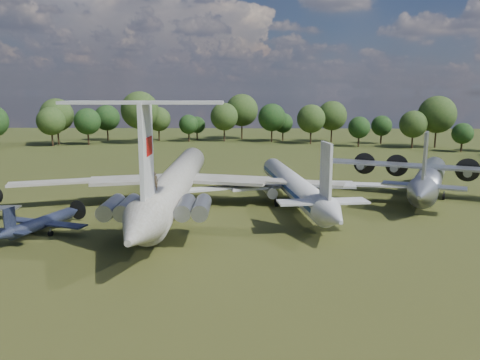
# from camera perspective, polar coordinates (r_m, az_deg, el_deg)

# --- Properties ---
(ground) EXTENTS (300.00, 300.00, 0.00)m
(ground) POSITION_cam_1_polar(r_m,az_deg,el_deg) (64.13, -5.35, -3.63)
(ground) COLOR #284115
(ground) RESTS_ON ground
(il62_airliner) EXTENTS (47.57, 61.00, 5.86)m
(il62_airliner) POSITION_cam_1_polar(r_m,az_deg,el_deg) (65.05, -7.68, -0.83)
(il62_airliner) COLOR #BBBBB6
(il62_airliner) RESTS_ON ground
(tu104_jet) EXTENTS (39.13, 48.54, 4.43)m
(tu104_jet) POSITION_cam_1_polar(r_m,az_deg,el_deg) (66.88, 6.50, -1.12)
(tu104_jet) COLOR silver
(tu104_jet) RESTS_ON ground
(an12_transport) EXTENTS (43.86, 45.77, 4.71)m
(an12_transport) POSITION_cam_1_polar(r_m,az_deg,el_deg) (76.70, 22.03, -0.22)
(an12_transport) COLOR #A1A3A9
(an12_transport) RESTS_ON ground
(small_prop_west) EXTENTS (13.99, 16.43, 2.05)m
(small_prop_west) POSITION_cam_1_polar(r_m,az_deg,el_deg) (57.23, -22.96, -5.13)
(small_prop_west) COLOR black
(small_prop_west) RESTS_ON ground
(person_on_il62) EXTENTS (0.76, 0.55, 1.92)m
(person_on_il62) POSITION_cam_1_polar(r_m,az_deg,el_deg) (48.39, -10.36, -0.15)
(person_on_il62) COLOR olive
(person_on_il62) RESTS_ON il62_airliner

